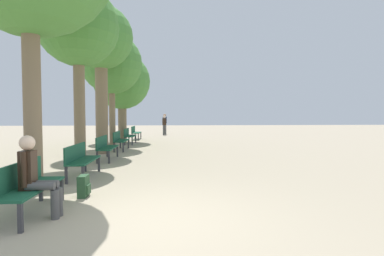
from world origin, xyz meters
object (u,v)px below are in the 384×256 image
(pedestrian_near, at_px, (164,124))
(bench_row_3, at_px, (120,139))
(bench_row_4, at_px, (129,135))
(tree_row_4, at_px, (122,82))
(bench_row_1, at_px, (81,158))
(bench_row_0, at_px, (26,184))
(bench_row_2, at_px, (105,146))
(tree_row_1, at_px, (78,28))
(tree_row_2, at_px, (101,41))
(tree_row_3, at_px, (112,64))
(pedestrian_mid, at_px, (165,122))
(backpack, at_px, (84,186))
(person_seated, at_px, (36,174))
(bench_row_5, at_px, (135,132))

(pedestrian_near, bearing_deg, bench_row_3, -100.32)
(bench_row_4, xyz_separation_m, tree_row_4, (-0.53, 1.14, 3.07))
(bench_row_4, distance_m, tree_row_4, 3.32)
(bench_row_1, height_order, pedestrian_near, pedestrian_near)
(bench_row_1, xyz_separation_m, bench_row_4, (0.00, 8.91, 0.00))
(pedestrian_near, bearing_deg, tree_row_4, -111.81)
(bench_row_0, bearing_deg, bench_row_2, 90.00)
(tree_row_1, xyz_separation_m, tree_row_2, (0.00, 3.05, 0.34))
(bench_row_2, bearing_deg, bench_row_1, -90.00)
(tree_row_3, bearing_deg, tree_row_1, -90.00)
(bench_row_1, distance_m, pedestrian_mid, 17.48)
(tree_row_1, distance_m, tree_row_2, 3.07)
(bench_row_4, bearing_deg, backpack, -86.66)
(bench_row_4, bearing_deg, tree_row_4, 115.05)
(person_seated, bearing_deg, pedestrian_near, 85.25)
(tree_row_2, xyz_separation_m, tree_row_4, (0.00, 5.23, -1.15))
(bench_row_4, bearing_deg, bench_row_5, 90.00)
(bench_row_5, distance_m, tree_row_3, 6.08)
(bench_row_5, relative_size, tree_row_3, 0.30)
(bench_row_1, bearing_deg, pedestrian_near, 83.49)
(bench_row_2, bearing_deg, tree_row_3, 97.51)
(bench_row_3, height_order, pedestrian_near, pedestrian_near)
(bench_row_5, distance_m, tree_row_2, 8.24)
(bench_row_1, distance_m, bench_row_4, 8.91)
(bench_row_5, distance_m, backpack, 13.83)
(tree_row_1, bearing_deg, backpack, -72.49)
(tree_row_1, xyz_separation_m, person_seated, (0.77, -4.91, -3.69))
(bench_row_2, distance_m, bench_row_5, 8.91)
(bench_row_1, height_order, tree_row_1, tree_row_1)
(bench_row_2, bearing_deg, tree_row_4, 94.32)
(tree_row_4, bearing_deg, bench_row_2, -85.68)
(bench_row_0, height_order, bench_row_2, same)
(bench_row_3, bearing_deg, bench_row_2, -90.00)
(bench_row_3, relative_size, bench_row_5, 1.00)
(bench_row_0, xyz_separation_m, tree_row_1, (-0.53, 4.73, 3.88))
(pedestrian_near, bearing_deg, pedestrian_mid, 90.19)
(tree_row_1, height_order, tree_row_2, tree_row_2)
(tree_row_3, bearing_deg, bench_row_4, 74.13)
(bench_row_1, height_order, person_seated, person_seated)
(bench_row_0, xyz_separation_m, tree_row_3, (-0.53, 10.00, 3.62))
(bench_row_3, bearing_deg, backpack, -85.41)
(person_seated, height_order, backpack, person_seated)
(bench_row_5, bearing_deg, tree_row_2, -94.33)
(bench_row_3, bearing_deg, pedestrian_near, 79.68)
(backpack, xyz_separation_m, pedestrian_mid, (1.18, 19.31, 0.76))
(bench_row_4, bearing_deg, tree_row_2, -97.45)
(bench_row_2, distance_m, bench_row_4, 5.94)
(tree_row_2, bearing_deg, tree_row_4, 90.00)
(pedestrian_mid, bearing_deg, bench_row_5, -108.25)
(bench_row_5, bearing_deg, bench_row_0, -90.00)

